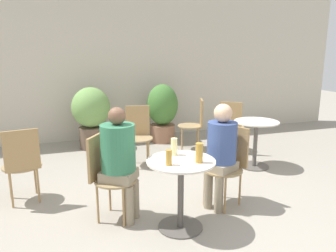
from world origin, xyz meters
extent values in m
plane|color=gray|center=(0.00, 0.00, 0.00)|extent=(20.00, 20.00, 0.00)
cube|color=beige|center=(0.00, 3.67, 1.50)|extent=(10.00, 0.06, 3.00)
cylinder|color=#514C47|center=(-0.07, -0.05, 0.01)|extent=(0.45, 0.45, 0.01)
cylinder|color=#514C47|center=(-0.07, -0.05, 0.35)|extent=(0.06, 0.06, 0.68)
cylinder|color=silver|center=(-0.07, -0.05, 0.70)|extent=(0.67, 0.67, 0.02)
cylinder|color=#514C47|center=(1.62, 1.27, 0.01)|extent=(0.45, 0.45, 0.01)
cylinder|color=#514C47|center=(1.62, 1.27, 0.35)|extent=(0.06, 0.06, 0.68)
cylinder|color=silver|center=(1.62, 1.27, 0.70)|extent=(0.66, 0.66, 0.02)
cylinder|color=#997F56|center=(0.55, 0.26, 0.43)|extent=(0.44, 0.44, 0.02)
cylinder|color=#9E7A4C|center=(0.74, 0.20, 0.21)|extent=(0.02, 0.02, 0.42)
cylinder|color=#9E7A4C|center=(0.61, 0.45, 0.21)|extent=(0.02, 0.02, 0.42)
cylinder|color=#9E7A4C|center=(0.49, 0.07, 0.21)|extent=(0.02, 0.02, 0.42)
cylinder|color=#9E7A4C|center=(0.36, 0.33, 0.21)|extent=(0.02, 0.02, 0.42)
cube|color=#9E7A4C|center=(0.73, 0.35, 0.67)|extent=(0.19, 0.35, 0.46)
cylinder|color=#997F56|center=(-0.65, 0.34, 0.43)|extent=(0.44, 0.44, 0.02)
cylinder|color=#9E7A4C|center=(-0.69, 0.54, 0.21)|extent=(0.02, 0.02, 0.42)
cylinder|color=#9E7A4C|center=(-0.85, 0.30, 0.21)|extent=(0.02, 0.02, 0.42)
cylinder|color=#9E7A4C|center=(-0.45, 0.38, 0.21)|extent=(0.02, 0.02, 0.42)
cylinder|color=#9E7A4C|center=(-0.61, 0.14, 0.21)|extent=(0.02, 0.02, 0.42)
cube|color=#9E7A4C|center=(-0.81, 0.45, 0.67)|extent=(0.23, 0.33, 0.46)
cylinder|color=#997F56|center=(-1.61, 1.11, 0.43)|extent=(0.44, 0.44, 0.02)
cylinder|color=#9E7A4C|center=(-1.73, 0.94, 0.21)|extent=(0.02, 0.02, 0.42)
cylinder|color=#9E7A4C|center=(-1.45, 0.99, 0.21)|extent=(0.02, 0.02, 0.42)
cylinder|color=#9E7A4C|center=(-1.78, 1.22, 0.21)|extent=(0.02, 0.02, 0.42)
cylinder|color=#9E7A4C|center=(-1.50, 1.27, 0.21)|extent=(0.02, 0.02, 0.42)
cube|color=#9E7A4C|center=(-1.58, 0.91, 0.67)|extent=(0.37, 0.10, 0.46)
cylinder|color=#997F56|center=(1.68, 2.10, 0.43)|extent=(0.44, 0.44, 0.02)
cylinder|color=#9E7A4C|center=(1.48, 2.07, 0.21)|extent=(0.02, 0.02, 0.42)
cylinder|color=#9E7A4C|center=(1.71, 1.90, 0.21)|extent=(0.02, 0.02, 0.42)
cylinder|color=#9E7A4C|center=(1.65, 2.30, 0.21)|extent=(0.02, 0.02, 0.42)
cylinder|color=#9E7A4C|center=(1.88, 2.13, 0.21)|extent=(0.02, 0.02, 0.42)
cube|color=#9E7A4C|center=(1.56, 1.94, 0.67)|extent=(0.32, 0.25, 0.46)
cylinder|color=#997F56|center=(-0.05, 1.87, 0.43)|extent=(0.44, 0.44, 0.02)
cylinder|color=#9E7A4C|center=(0.12, 1.99, 0.21)|extent=(0.02, 0.02, 0.42)
cylinder|color=#9E7A4C|center=(-0.16, 2.04, 0.21)|extent=(0.02, 0.02, 0.42)
cylinder|color=#9E7A4C|center=(0.07, 1.71, 0.21)|extent=(0.02, 0.02, 0.42)
cylinder|color=#9E7A4C|center=(-0.21, 1.76, 0.21)|extent=(0.02, 0.02, 0.42)
cube|color=#9E7A4C|center=(-0.01, 2.07, 0.67)|extent=(0.37, 0.10, 0.46)
cylinder|color=#997F56|center=(1.02, 2.42, 0.43)|extent=(0.44, 0.44, 0.02)
cylinder|color=#9E7A4C|center=(1.10, 2.24, 0.21)|extent=(0.02, 0.02, 0.42)
cylinder|color=#9E7A4C|center=(1.20, 2.50, 0.21)|extent=(0.02, 0.02, 0.42)
cylinder|color=#9E7A4C|center=(0.84, 2.33, 0.21)|extent=(0.02, 0.02, 0.42)
cylinder|color=#9E7A4C|center=(0.93, 2.60, 0.21)|extent=(0.02, 0.02, 0.42)
cube|color=#9E7A4C|center=(1.20, 2.35, 0.67)|extent=(0.16, 0.36, 0.46)
cylinder|color=gray|center=(0.37, 0.26, 0.21)|extent=(0.10, 0.10, 0.42)
cylinder|color=gray|center=(0.44, 0.13, 0.21)|extent=(0.10, 0.10, 0.42)
cube|color=gray|center=(0.51, 0.24, 0.49)|extent=(0.40, 0.38, 0.10)
cylinder|color=#384C84|center=(0.51, 0.24, 0.76)|extent=(0.32, 0.32, 0.45)
sphere|color=#DBAD89|center=(0.51, 0.24, 1.09)|extent=(0.20, 0.20, 0.20)
cylinder|color=gray|center=(-0.55, 0.18, 0.21)|extent=(0.10, 0.10, 0.42)
cylinder|color=gray|center=(-0.46, 0.31, 0.21)|extent=(0.10, 0.10, 0.42)
cube|color=gray|center=(-0.62, 0.32, 0.49)|extent=(0.44, 0.43, 0.10)
cylinder|color=#337551|center=(-0.62, 0.32, 0.79)|extent=(0.35, 0.35, 0.48)
sphere|color=brown|center=(-0.62, 0.32, 1.11)|extent=(0.18, 0.18, 0.18)
cylinder|color=#B28433|center=(0.07, -0.16, 0.81)|extent=(0.07, 0.07, 0.19)
cylinder|color=beige|center=(-0.08, 0.13, 0.80)|extent=(0.07, 0.07, 0.17)
cylinder|color=#B28433|center=(-0.22, -0.14, 0.79)|extent=(0.06, 0.06, 0.15)
cylinder|color=brown|center=(-0.63, 3.04, 0.20)|extent=(0.46, 0.46, 0.39)
ellipsoid|color=#709E51|center=(-0.63, 3.04, 0.75)|extent=(0.68, 0.68, 0.72)
cylinder|color=#93664C|center=(0.71, 3.09, 0.16)|extent=(0.48, 0.48, 0.33)
ellipsoid|color=#427533|center=(0.71, 3.09, 0.72)|extent=(0.60, 0.60, 0.79)
camera|label=1|loc=(-1.12, -2.84, 1.75)|focal=35.00mm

